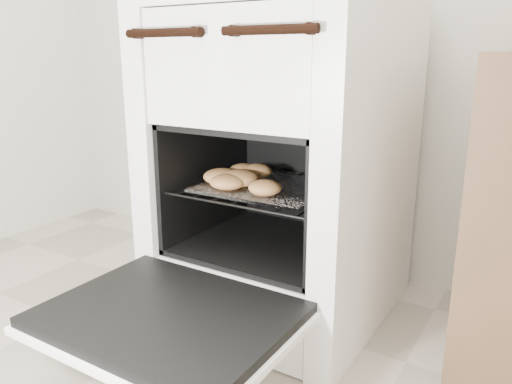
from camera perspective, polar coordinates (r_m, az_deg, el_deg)
stove at (r=1.54m, az=3.09°, el=3.25°), size 0.65×0.72×0.99m
oven_door at (r=1.22m, az=-9.98°, el=-14.02°), size 0.58×0.45×0.04m
oven_rack at (r=1.50m, az=1.74°, el=0.54°), size 0.47×0.45×0.01m
foil_sheet at (r=1.48m, az=1.32°, el=0.60°), size 0.37×0.32×0.01m
baked_rolls at (r=1.48m, az=-1.83°, el=1.68°), size 0.31×0.28×0.05m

